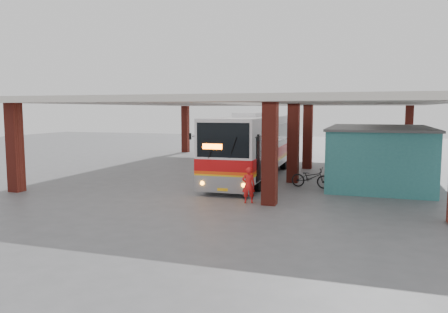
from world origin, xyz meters
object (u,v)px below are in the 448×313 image
at_px(coach_bus, 254,145).
at_px(pedestrian, 248,185).
at_px(red_chair, 335,166).
at_px(motorcycle, 311,177).

height_order(coach_bus, pedestrian, coach_bus).
bearing_deg(coach_bus, pedestrian, -79.19).
bearing_deg(coach_bus, red_chair, 36.63).
height_order(pedestrian, red_chair, pedestrian).
distance_m(coach_bus, motorcycle, 4.75).
bearing_deg(motorcycle, red_chair, 0.39).
xyz_separation_m(motorcycle, red_chair, (0.77, 6.18, -0.15)).
height_order(motorcycle, pedestrian, pedestrian).
distance_m(motorcycle, pedestrian, 5.07).
xyz_separation_m(coach_bus, motorcycle, (3.70, -2.64, -1.38)).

